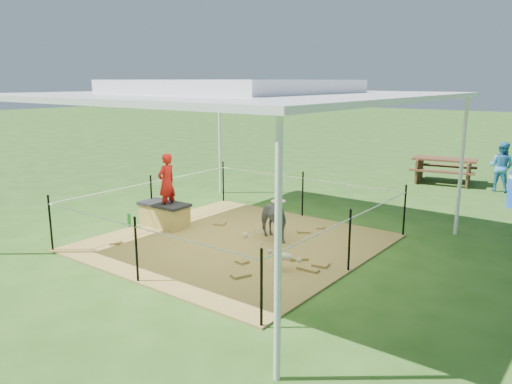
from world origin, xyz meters
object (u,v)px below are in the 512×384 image
Objects in this scene: green_bottle at (129,220)px; picnic_table_near at (444,171)px; woman at (166,178)px; straw_bale at (165,216)px; pony at (271,218)px; distant_person at (501,167)px; foal at (284,255)px.

picnic_table_near is (3.58, 8.40, 0.19)m from green_bottle.
green_bottle is at bearing -57.71° from woman.
pony reaches higher than straw_bale.
pony is at bearing 81.89° from distant_person.
foal is 8.44m from picnic_table_near.
woman is at bearing -121.06° from picnic_table_near.
green_bottle is (-0.55, -0.45, -0.08)m from straw_bale.
pony is 7.41m from picnic_table_near.
picnic_table_near is at bearing 66.91° from green_bottle.
woman is 1.20× the size of pony.
woman is 4.32× the size of green_bottle.
straw_bale is at bearing 129.22° from pony.
distant_person is at bearing 59.44° from straw_bale.
distant_person is at bearing 57.98° from green_bottle.
foal is 0.50× the size of picnic_table_near.
distant_person reaches higher than picnic_table_near.
pony is at bearing 20.62° from green_bottle.
foal is (1.03, -1.08, -0.17)m from pony.
green_bottle is 0.16× the size of picnic_table_near.
straw_bale is 3.26m from foal.
foal is at bearing -8.76° from straw_bale.
green_bottle is at bearing -140.71° from straw_bale.
pony is (2.74, 1.03, 0.27)m from green_bottle.
pony is (2.09, 0.58, -0.60)m from woman.
green_bottle is 0.20× the size of distant_person.
straw_bale is 1.00× the size of pony.
pony reaches higher than picnic_table_near.
distant_person is (1.35, 8.23, 0.39)m from foal.
pony is 1.12× the size of foal.
pony is at bearing -107.32° from picnic_table_near.
straw_bale is 3.60× the size of green_bottle.
green_bottle is 9.13m from picnic_table_near.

